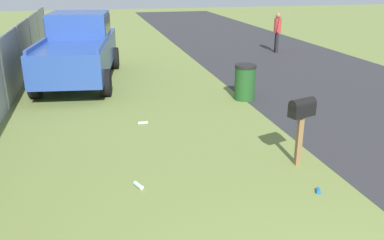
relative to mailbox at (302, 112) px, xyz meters
name	(u,v)px	position (x,y,z in m)	size (l,w,h in m)	color
mailbox	(302,112)	(0.00, 0.00, 0.00)	(0.34, 0.52, 1.24)	brown
pickup_truck	(79,46)	(7.33, 3.82, 0.12)	(5.58, 2.71, 2.09)	#284793
trash_bin	(245,82)	(4.06, -0.51, -0.50)	(0.58, 0.58, 0.96)	#1E4C1E
pedestrian	(277,30)	(10.44, -4.37, -0.01)	(0.48, 0.30, 1.68)	black
fence_section	(12,62)	(5.95, 5.60, -0.03)	(19.00, 0.07, 1.78)	#9EA3A8
litter_can_near_hydrant	(318,191)	(-1.00, 0.15, -0.95)	(0.07, 0.07, 0.12)	blue
litter_bottle_midfield_a	(143,123)	(2.73, 2.43, -0.95)	(0.07, 0.07, 0.22)	#B2D8BF
litter_bottle_far_scatter	(138,185)	(-0.16, 2.87, -0.95)	(0.07, 0.07, 0.22)	#B2D8BF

